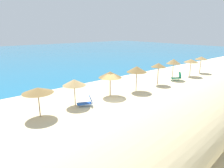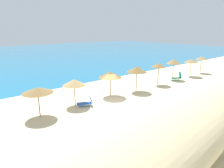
{
  "view_description": "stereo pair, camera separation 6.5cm",
  "coord_description": "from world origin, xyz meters",
  "px_view_note": "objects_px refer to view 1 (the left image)",
  "views": [
    {
      "loc": [
        -12.28,
        -14.99,
        7.07
      ],
      "look_at": [
        0.8,
        0.72,
        1.5
      ],
      "focal_mm": 32.22,
      "sensor_mm": 36.0,
      "label": 1
    },
    {
      "loc": [
        -12.23,
        -15.03,
        7.07
      ],
      "look_at": [
        0.8,
        0.72,
        1.5
      ],
      "focal_mm": 32.22,
      "sensor_mm": 36.0,
      "label": 2
    }
  ],
  "objects_px": {
    "beach_umbrella_4": "(74,82)",
    "beach_umbrella_8": "(174,61)",
    "beach_umbrella_5": "(110,75)",
    "beach_umbrella_7": "(159,65)",
    "lounge_chair_0": "(177,77)",
    "beach_umbrella_6": "(137,69)",
    "beach_umbrella_10": "(201,58)",
    "beach_umbrella_9": "(191,61)",
    "lounge_chair_2": "(86,102)",
    "beach_umbrella_3": "(38,90)"
  },
  "relations": [
    {
      "from": "beach_umbrella_4",
      "to": "beach_umbrella_6",
      "type": "xyz_separation_m",
      "value": [
        7.91,
        -0.51,
        0.35
      ]
    },
    {
      "from": "beach_umbrella_3",
      "to": "beach_umbrella_5",
      "type": "xyz_separation_m",
      "value": [
        7.95,
        0.42,
        0.11
      ]
    },
    {
      "from": "beach_umbrella_7",
      "to": "lounge_chair_0",
      "type": "height_order",
      "value": "beach_umbrella_7"
    },
    {
      "from": "beach_umbrella_10",
      "to": "lounge_chair_2",
      "type": "height_order",
      "value": "beach_umbrella_10"
    },
    {
      "from": "beach_umbrella_6",
      "to": "beach_umbrella_7",
      "type": "relative_size",
      "value": 1.04
    },
    {
      "from": "beach_umbrella_6",
      "to": "beach_umbrella_8",
      "type": "distance_m",
      "value": 8.34
    },
    {
      "from": "beach_umbrella_5",
      "to": "beach_umbrella_3",
      "type": "bearing_deg",
      "value": -176.99
    },
    {
      "from": "beach_umbrella_4",
      "to": "beach_umbrella_5",
      "type": "bearing_deg",
      "value": 0.45
    },
    {
      "from": "lounge_chair_0",
      "to": "beach_umbrella_5",
      "type": "bearing_deg",
      "value": 120.66
    },
    {
      "from": "lounge_chair_0",
      "to": "lounge_chair_2",
      "type": "relative_size",
      "value": 0.91
    },
    {
      "from": "beach_umbrella_6",
      "to": "beach_umbrella_7",
      "type": "bearing_deg",
      "value": 2.93
    },
    {
      "from": "beach_umbrella_3",
      "to": "lounge_chair_2",
      "type": "distance_m",
      "value": 4.69
    },
    {
      "from": "beach_umbrella_6",
      "to": "beach_umbrella_8",
      "type": "bearing_deg",
      "value": 4.33
    },
    {
      "from": "beach_umbrella_5",
      "to": "lounge_chair_0",
      "type": "relative_size",
      "value": 1.84
    },
    {
      "from": "beach_umbrella_7",
      "to": "lounge_chair_2",
      "type": "xyz_separation_m",
      "value": [
        -11.55,
        -0.6,
        -2.18
      ]
    },
    {
      "from": "beach_umbrella_10",
      "to": "lounge_chair_0",
      "type": "relative_size",
      "value": 1.84
    },
    {
      "from": "beach_umbrella_8",
      "to": "beach_umbrella_9",
      "type": "distance_m",
      "value": 3.94
    },
    {
      "from": "beach_umbrella_6",
      "to": "beach_umbrella_5",
      "type": "bearing_deg",
      "value": 171.17
    },
    {
      "from": "beach_umbrella_3",
      "to": "beach_umbrella_5",
      "type": "height_order",
      "value": "beach_umbrella_5"
    },
    {
      "from": "beach_umbrella_7",
      "to": "beach_umbrella_9",
      "type": "height_order",
      "value": "beach_umbrella_7"
    },
    {
      "from": "beach_umbrella_10",
      "to": "lounge_chair_0",
      "type": "height_order",
      "value": "beach_umbrella_10"
    },
    {
      "from": "beach_umbrella_5",
      "to": "beach_umbrella_10",
      "type": "bearing_deg",
      "value": -0.67
    },
    {
      "from": "beach_umbrella_7",
      "to": "beach_umbrella_8",
      "type": "xyz_separation_m",
      "value": [
        3.99,
        0.41,
        0.05
      ]
    },
    {
      "from": "beach_umbrella_9",
      "to": "beach_umbrella_10",
      "type": "xyz_separation_m",
      "value": [
        3.6,
        0.23,
        0.08
      ]
    },
    {
      "from": "beach_umbrella_4",
      "to": "beach_umbrella_10",
      "type": "relative_size",
      "value": 0.94
    },
    {
      "from": "beach_umbrella_8",
      "to": "beach_umbrella_4",
      "type": "bearing_deg",
      "value": -179.59
    },
    {
      "from": "beach_umbrella_4",
      "to": "beach_umbrella_8",
      "type": "height_order",
      "value": "beach_umbrella_8"
    },
    {
      "from": "beach_umbrella_7",
      "to": "lounge_chair_0",
      "type": "distance_m",
      "value": 4.61
    },
    {
      "from": "beach_umbrella_7",
      "to": "beach_umbrella_3",
      "type": "bearing_deg",
      "value": -179.67
    },
    {
      "from": "beach_umbrella_7",
      "to": "beach_umbrella_10",
      "type": "height_order",
      "value": "beach_umbrella_7"
    },
    {
      "from": "beach_umbrella_6",
      "to": "beach_umbrella_4",
      "type": "bearing_deg",
      "value": 176.28
    },
    {
      "from": "beach_umbrella_6",
      "to": "beach_umbrella_3",
      "type": "bearing_deg",
      "value": 179.35
    },
    {
      "from": "beach_umbrella_10",
      "to": "beach_umbrella_3",
      "type": "bearing_deg",
      "value": -179.59
    },
    {
      "from": "beach_umbrella_5",
      "to": "lounge_chair_2",
      "type": "height_order",
      "value": "beach_umbrella_5"
    },
    {
      "from": "beach_umbrella_5",
      "to": "beach_umbrella_8",
      "type": "distance_m",
      "value": 11.85
    },
    {
      "from": "beach_umbrella_3",
      "to": "lounge_chair_0",
      "type": "distance_m",
      "value": 19.98
    },
    {
      "from": "beach_umbrella_4",
      "to": "beach_umbrella_3",
      "type": "bearing_deg",
      "value": -173.86
    },
    {
      "from": "beach_umbrella_10",
      "to": "beach_umbrella_5",
      "type": "bearing_deg",
      "value": 179.33
    },
    {
      "from": "beach_umbrella_6",
      "to": "beach_umbrella_9",
      "type": "bearing_deg",
      "value": 0.43
    },
    {
      "from": "beach_umbrella_4",
      "to": "beach_umbrella_7",
      "type": "bearing_deg",
      "value": -1.37
    },
    {
      "from": "beach_umbrella_6",
      "to": "lounge_chair_2",
      "type": "distance_m",
      "value": 7.56
    },
    {
      "from": "beach_umbrella_6",
      "to": "beach_umbrella_10",
      "type": "relative_size",
      "value": 1.09
    },
    {
      "from": "beach_umbrella_3",
      "to": "beach_umbrella_7",
      "type": "xyz_separation_m",
      "value": [
        15.81,
        0.09,
        0.3
      ]
    },
    {
      "from": "beach_umbrella_7",
      "to": "beach_umbrella_10",
      "type": "distance_m",
      "value": 11.49
    },
    {
      "from": "beach_umbrella_9",
      "to": "lounge_chair_2",
      "type": "bearing_deg",
      "value": -178.63
    },
    {
      "from": "beach_umbrella_4",
      "to": "beach_umbrella_9",
      "type": "bearing_deg",
      "value": -1.2
    },
    {
      "from": "beach_umbrella_6",
      "to": "beach_umbrella_9",
      "type": "xyz_separation_m",
      "value": [
        12.21,
        0.09,
        -0.22
      ]
    },
    {
      "from": "beach_umbrella_8",
      "to": "beach_umbrella_10",
      "type": "relative_size",
      "value": 1.09
    },
    {
      "from": "beach_umbrella_7",
      "to": "lounge_chair_0",
      "type": "bearing_deg",
      "value": -4.7
    },
    {
      "from": "beach_umbrella_6",
      "to": "beach_umbrella_8",
      "type": "xyz_separation_m",
      "value": [
        8.32,
        0.63,
        0.01
      ]
    }
  ]
}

